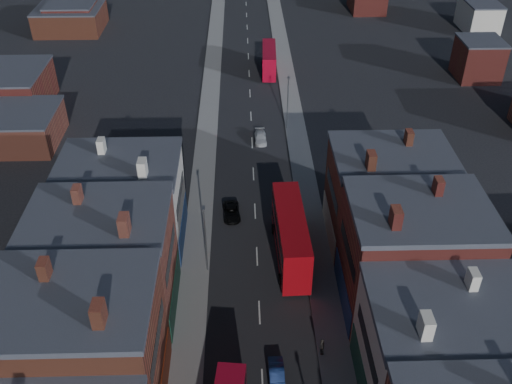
{
  "coord_description": "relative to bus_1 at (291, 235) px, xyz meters",
  "views": [
    {
      "loc": [
        -1.36,
        -13.69,
        40.73
      ],
      "look_at": [
        0.0,
        35.84,
        5.72
      ],
      "focal_mm": 40.0,
      "sensor_mm": 36.0,
      "label": 1
    }
  ],
  "objects": [
    {
      "name": "bus_1",
      "position": [
        0.0,
        0.0,
        0.0
      ],
      "size": [
        3.48,
        12.55,
        5.38
      ],
      "rotation": [
        0.0,
        0.0,
        0.03
      ],
      "color": "#AC0911",
      "rests_on": "ground"
    },
    {
      "name": "car_2",
      "position": [
        -6.28,
        7.26,
        -2.33
      ],
      "size": [
        2.23,
        4.27,
        1.15
      ],
      "primitive_type": "imported",
      "rotation": [
        0.0,
        0.0,
        0.08
      ],
      "color": "black",
      "rests_on": "ground"
    },
    {
      "name": "car_1",
      "position": [
        -2.3,
        -15.59,
        -2.3
      ],
      "size": [
        1.37,
        3.7,
        1.21
      ],
      "primitive_type": "imported",
      "rotation": [
        0.0,
        0.0,
        0.03
      ],
      "color": "navy",
      "rests_on": "ground"
    },
    {
      "name": "lamp_post_3",
      "position": [
        1.7,
        28.07,
        1.8
      ],
      "size": [
        0.25,
        0.7,
        8.12
      ],
      "color": "slate",
      "rests_on": "ground"
    },
    {
      "name": "ped_3",
      "position": [
        1.8,
        -13.0,
        -1.88
      ],
      "size": [
        0.51,
        1.07,
        1.81
      ],
      "primitive_type": "imported",
      "rotation": [
        0.0,
        0.0,
        1.54
      ],
      "color": "#58514B",
      "rests_on": "pavement_east"
    },
    {
      "name": "pavement_west",
      "position": [
        -10.0,
        18.07,
        -2.84
      ],
      "size": [
        3.0,
        200.0,
        0.12
      ],
      "primitive_type": "cube",
      "color": "gray",
      "rests_on": "ground"
    },
    {
      "name": "car_3",
      "position": [
        -2.3,
        24.52,
        -2.33
      ],
      "size": [
        1.71,
        4.01,
        1.15
      ],
      "primitive_type": "imported",
      "rotation": [
        0.0,
        0.0,
        0.02
      ],
      "color": "silver",
      "rests_on": "ground"
    },
    {
      "name": "pavement_east",
      "position": [
        3.0,
        18.07,
        -2.84
      ],
      "size": [
        3.0,
        200.0,
        0.12
      ],
      "primitive_type": "cube",
      "color": "gray",
      "rests_on": "ground"
    },
    {
      "name": "lamp_post_2",
      "position": [
        -8.7,
        -1.93,
        1.8
      ],
      "size": [
        0.25,
        0.7,
        8.12
      ],
      "color": "slate",
      "rests_on": "ground"
    },
    {
      "name": "bus_2",
      "position": [
        0.0,
        48.57,
        -0.57
      ],
      "size": [
        2.82,
        10.1,
        4.33
      ],
      "rotation": [
        0.0,
        0.0,
        -0.04
      ],
      "color": "#9E071D",
      "rests_on": "ground"
    }
  ]
}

